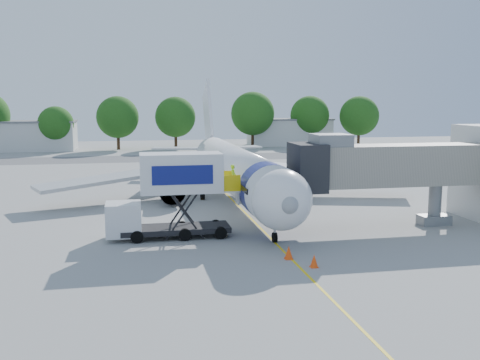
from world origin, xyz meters
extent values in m
plane|color=#999996|center=(0.00, 0.00, 0.00)|extent=(160.00, 160.00, 0.00)
cube|color=yellow|center=(0.00, 0.00, 0.01)|extent=(0.15, 70.00, 0.01)
cube|color=#59595B|center=(0.00, 42.00, 0.00)|extent=(120.00, 10.00, 0.01)
cylinder|color=white|center=(0.00, 3.00, 3.00)|extent=(3.70, 28.00, 3.70)
sphere|color=white|center=(0.00, -11.00, 3.00)|extent=(3.70, 3.70, 3.70)
sphere|color=gray|center=(0.00, -12.55, 3.00)|extent=(1.10, 1.10, 1.10)
cone|color=white|center=(0.00, 20.00, 3.00)|extent=(3.70, 6.00, 3.70)
cube|color=white|center=(0.00, 21.00, 7.20)|extent=(0.35, 7.26, 8.29)
cube|color=#AEB0B2|center=(9.00, 6.50, 2.30)|extent=(16.17, 9.32, 1.42)
cube|color=#AEB0B2|center=(-9.00, 6.50, 2.30)|extent=(16.17, 9.32, 1.42)
cylinder|color=#999BA0|center=(5.50, 4.50, 1.30)|extent=(2.10, 3.60, 2.10)
cylinder|color=#999BA0|center=(-5.50, 4.50, 1.30)|extent=(2.10, 3.60, 2.10)
cube|color=black|center=(0.00, -11.30, 3.45)|extent=(2.60, 1.39, 0.81)
cylinder|color=navy|center=(0.00, -8.00, 3.00)|extent=(3.73, 2.00, 3.73)
cylinder|color=silver|center=(0.00, -9.50, 0.75)|extent=(0.16, 0.16, 1.50)
cylinder|color=black|center=(0.00, -9.50, 0.32)|extent=(0.25, 0.64, 0.64)
cylinder|color=black|center=(2.60, 6.00, 0.45)|extent=(0.35, 0.90, 0.90)
cylinder|color=black|center=(-2.60, 6.00, 0.45)|extent=(0.35, 0.90, 0.90)
cube|color=#9F9788|center=(9.00, -7.00, 4.40)|extent=(13.60, 2.60, 2.80)
cube|color=black|center=(2.90, -7.00, 4.40)|extent=(2.00, 3.20, 3.20)
cube|color=slate|center=(4.50, -7.00, 6.20)|extent=(2.40, 2.40, 0.80)
cylinder|color=slate|center=(12.50, -7.00, 1.50)|extent=(0.90, 0.90, 3.00)
cube|color=slate|center=(12.50, -7.00, 0.35)|extent=(2.20, 1.20, 0.70)
cylinder|color=black|center=(11.60, -7.00, 0.35)|extent=(0.30, 0.70, 0.70)
cylinder|color=black|center=(13.40, -7.00, 0.35)|extent=(0.30, 0.70, 0.70)
cube|color=black|center=(-6.00, -7.00, 0.55)|extent=(7.00, 2.30, 0.35)
cube|color=silver|center=(-9.30, -7.00, 1.35)|extent=(2.20, 2.20, 2.10)
cube|color=black|center=(-9.30, -7.00, 1.80)|extent=(1.90, 2.10, 0.70)
cube|color=silver|center=(-5.60, -7.00, 4.25)|extent=(5.20, 2.40, 2.50)
cube|color=navy|center=(-5.60, -8.22, 4.25)|extent=(3.80, 0.04, 1.20)
cube|color=silver|center=(-2.45, -7.00, 3.05)|extent=(1.10, 2.20, 0.10)
cube|color=yellow|center=(-2.45, -8.05, 3.60)|extent=(1.10, 0.06, 1.10)
cube|color=yellow|center=(-2.45, -5.95, 3.60)|extent=(1.10, 0.06, 1.10)
cylinder|color=black|center=(-3.20, -8.05, 0.40)|extent=(0.80, 0.25, 0.80)
cylinder|color=black|center=(-3.20, -5.95, 0.40)|extent=(0.80, 0.25, 0.80)
cylinder|color=black|center=(-8.50, -8.05, 0.40)|extent=(0.80, 0.25, 0.80)
cylinder|color=black|center=(-8.50, -5.95, 0.40)|extent=(0.80, 0.25, 0.80)
imported|color=#A1EA18|center=(-2.18, -7.00, 3.89)|extent=(0.53, 0.66, 1.58)
cube|color=silver|center=(3.32, -15.89, 0.69)|extent=(3.74, 2.41, 1.39)
cube|color=navy|center=(3.32, -15.89, 1.14)|extent=(2.26, 2.03, 0.35)
cylinder|color=black|center=(1.82, -16.31, 0.35)|extent=(0.73, 0.37, 0.69)
cylinder|color=black|center=(2.09, -14.94, 0.35)|extent=(0.73, 0.37, 0.69)
cylinder|color=black|center=(4.55, -16.83, 0.35)|extent=(0.73, 0.37, 0.69)
cylinder|color=black|center=(4.81, -15.47, 0.35)|extent=(0.73, 0.37, 0.69)
cone|color=#FF480D|center=(-0.15, -13.12, 0.38)|extent=(0.48, 0.48, 0.76)
cube|color=#FF480D|center=(-0.15, -13.12, 0.02)|extent=(0.44, 0.44, 0.04)
cone|color=#FF480D|center=(0.76, -14.84, 0.35)|extent=(0.44, 0.44, 0.71)
cube|color=#FF480D|center=(0.76, -14.84, 0.02)|extent=(0.40, 0.40, 0.04)
cube|color=silver|center=(-28.00, 60.00, 2.50)|extent=(18.00, 8.00, 5.00)
cube|color=slate|center=(-28.00, 60.00, 5.15)|extent=(18.40, 8.40, 0.30)
cube|color=silver|center=(22.00, 62.00, 2.50)|extent=(16.00, 7.00, 5.00)
cube|color=slate|center=(22.00, 62.00, 5.15)|extent=(16.40, 7.40, 0.30)
cylinder|color=#382314|center=(-21.95, 57.54, 1.39)|extent=(0.56, 0.56, 2.78)
sphere|color=#235416|center=(-21.95, 57.54, 4.79)|extent=(6.18, 6.18, 6.18)
cylinder|color=#382314|center=(-11.35, 58.44, 1.70)|extent=(0.56, 0.56, 3.41)
sphere|color=#235416|center=(-11.35, 58.44, 5.87)|extent=(7.58, 7.58, 7.58)
cylinder|color=#382314|center=(-0.88, 59.10, 1.69)|extent=(0.56, 0.56, 3.38)
sphere|color=#235416|center=(-0.88, 59.10, 5.82)|extent=(7.51, 7.51, 7.51)
cylinder|color=#382314|center=(13.78, 58.87, 1.86)|extent=(0.56, 0.56, 3.72)
sphere|color=#235416|center=(13.78, 58.87, 6.40)|extent=(8.26, 8.26, 8.26)
cylinder|color=#382314|center=(25.64, 60.24, 1.73)|extent=(0.56, 0.56, 3.45)
sphere|color=#235416|center=(25.64, 60.24, 5.95)|extent=(7.67, 7.67, 7.67)
cylinder|color=#382314|center=(34.53, 56.81, 1.72)|extent=(0.56, 0.56, 3.43)
sphere|color=#235416|center=(34.53, 56.81, 5.91)|extent=(7.62, 7.62, 7.62)
camera|label=1|loc=(-8.48, -41.12, 8.83)|focal=40.00mm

